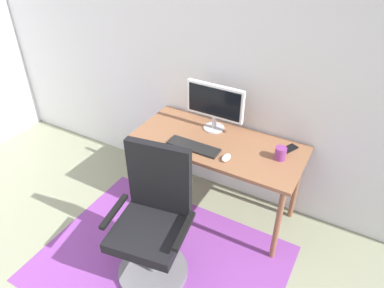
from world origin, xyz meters
name	(u,v)px	position (x,y,z in m)	size (l,w,h in m)	color
wall_back	(227,59)	(0.00, 2.20, 1.30)	(6.00, 0.10, 2.60)	silver
area_rug	(161,263)	(0.02, 1.06, 0.00)	(1.86, 1.40, 0.01)	#77388B
desk	(217,150)	(0.13, 1.81, 0.67)	(1.40, 0.63, 0.75)	brown
monitor	(215,103)	(0.01, 1.99, 0.99)	(0.50, 0.18, 0.41)	#B2B2B7
keyboard	(193,147)	(-0.01, 1.65, 0.76)	(0.43, 0.13, 0.02)	black
computer_mouse	(226,158)	(0.29, 1.64, 0.77)	(0.06, 0.10, 0.03)	white
coffee_cup	(281,153)	(0.64, 1.85, 0.80)	(0.09, 0.09, 0.10)	#7B3078
cell_phone	(289,149)	(0.67, 2.00, 0.75)	(0.07, 0.14, 0.01)	black
office_chair	(153,228)	(0.01, 1.03, 0.44)	(0.61, 0.56, 1.07)	slate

